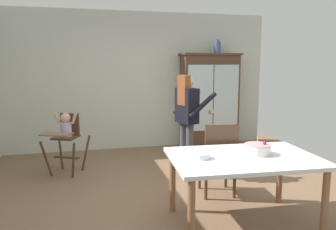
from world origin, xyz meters
The scene contains 10 objects.
ground_plane centered at (0.00, 0.00, 0.00)m, with size 6.24×6.24×0.00m, color brown.
wall_back centered at (0.00, 2.63, 1.35)m, with size 5.32×0.06×2.70m, color silver.
china_cabinet centered at (1.41, 2.37, 0.96)m, with size 1.20×0.48×1.90m.
ceramic_vase centered at (1.57, 2.37, 2.02)m, with size 0.13×0.13×0.27m.
high_chair_with_toddler centered at (-1.37, 1.27, 0.65)m, with size 0.76×0.83×0.95m.
adult_person centered at (0.41, 0.71, 0.97)m, with size 0.61×0.60×1.53m.
dining_table centered at (0.53, -0.89, 0.65)m, with size 1.59×1.13×0.74m.
birthday_cake centered at (0.70, -0.85, 0.79)m, with size 0.28×0.28×0.19m.
serving_bowl centered at (0.07, -0.86, 0.77)m, with size 0.18×0.18×0.06m, color silver.
dining_chair_far_side centered at (0.57, -0.16, 0.56)m, with size 0.49×0.49×0.96m.
Camera 1 is at (-1.06, -3.93, 1.70)m, focal length 35.31 mm.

